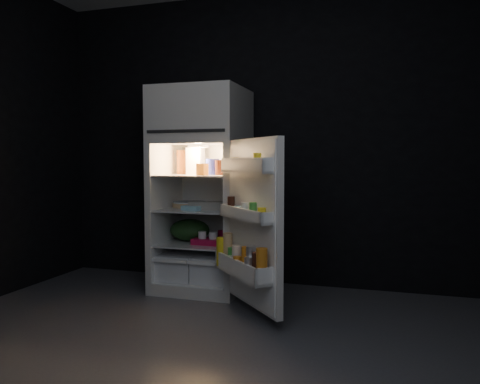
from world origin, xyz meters
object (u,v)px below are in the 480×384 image
(milk_jug, at_px, (196,161))
(yogurt_tray, at_px, (209,242))
(refrigerator, at_px, (203,183))
(fridge_door, at_px, (250,226))
(egg_carton, at_px, (206,206))

(milk_jug, distance_m, yogurt_tray, 0.74)
(milk_jug, bearing_deg, refrigerator, -25.87)
(refrigerator, distance_m, yogurt_tray, 0.53)
(refrigerator, height_order, yogurt_tray, refrigerator)
(refrigerator, bearing_deg, fridge_door, -46.11)
(refrigerator, relative_size, egg_carton, 5.90)
(fridge_door, bearing_deg, egg_carton, 136.15)
(milk_jug, height_order, yogurt_tray, milk_jug)
(refrigerator, relative_size, fridge_door, 1.46)
(milk_jug, relative_size, yogurt_tray, 0.87)
(milk_jug, xyz_separation_m, egg_carton, (0.16, -0.17, -0.38))
(fridge_door, xyz_separation_m, egg_carton, (-0.55, 0.53, 0.08))
(egg_carton, bearing_deg, fridge_door, -59.96)
(refrigerator, bearing_deg, yogurt_tray, -50.95)
(egg_carton, xyz_separation_m, yogurt_tray, (0.02, -0.00, -0.31))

